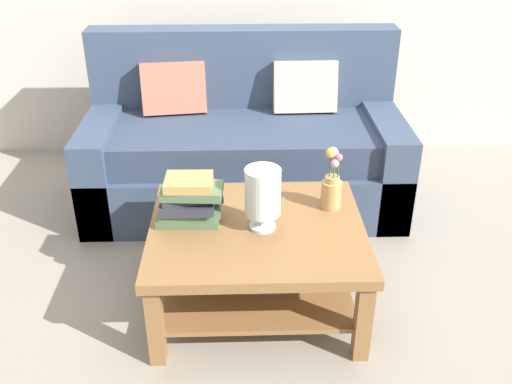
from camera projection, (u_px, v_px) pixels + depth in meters
ground_plane at (273, 266)px, 3.19m from camera, size 10.00×10.00×0.00m
couch at (244, 148)px, 3.70m from camera, size 1.96×0.90×1.06m
coffee_table at (258, 249)px, 2.76m from camera, size 1.01×0.87×0.46m
book_stack_main at (190, 200)px, 2.69m from camera, size 0.32×0.22×0.23m
glass_hurricane_vase at (263, 194)px, 2.60m from camera, size 0.17×0.17×0.30m
flower_pitcher at (332, 185)px, 2.80m from camera, size 0.10×0.11×0.32m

